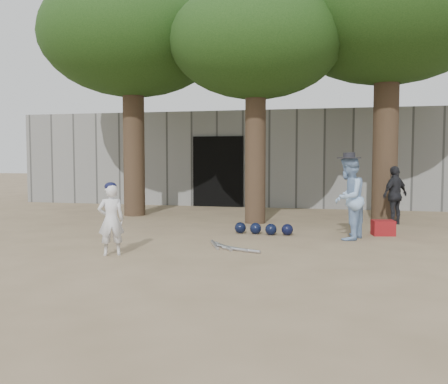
% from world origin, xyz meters
% --- Properties ---
extents(ground, '(70.00, 70.00, 0.00)m').
position_xyz_m(ground, '(0.00, 0.00, 0.00)').
color(ground, '#937C5E').
rests_on(ground, ground).
extents(boy_player, '(0.49, 0.44, 1.12)m').
position_xyz_m(boy_player, '(-0.95, -0.17, 0.56)').
color(boy_player, white).
rests_on(boy_player, ground).
extents(spectator_blue, '(0.80, 0.91, 1.57)m').
position_xyz_m(spectator_blue, '(2.71, 2.24, 0.78)').
color(spectator_blue, '#92B6E2').
rests_on(spectator_blue, ground).
extents(spectator_dark, '(0.78, 0.81, 1.35)m').
position_xyz_m(spectator_dark, '(3.78, 4.69, 0.68)').
color(spectator_dark, '#222327').
rests_on(spectator_dark, ground).
extents(red_bag, '(0.47, 0.40, 0.30)m').
position_xyz_m(red_bag, '(3.39, 2.93, 0.15)').
color(red_bag, maroon).
rests_on(red_bag, ground).
extents(back_building, '(16.00, 5.24, 3.00)m').
position_xyz_m(back_building, '(-0.00, 10.33, 1.50)').
color(back_building, gray).
rests_on(back_building, ground).
extents(helmet_row, '(1.19, 0.31, 0.23)m').
position_xyz_m(helmet_row, '(1.06, 2.49, 0.12)').
color(helmet_row, black).
rests_on(helmet_row, ground).
extents(bat_pile, '(1.05, 0.85, 0.06)m').
position_xyz_m(bat_pile, '(0.71, 0.79, 0.03)').
color(bat_pile, '#B8B9BF').
rests_on(bat_pile, ground).
extents(tree_row, '(11.40, 5.80, 6.69)m').
position_xyz_m(tree_row, '(0.74, 5.02, 4.69)').
color(tree_row, brown).
rests_on(tree_row, ground).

